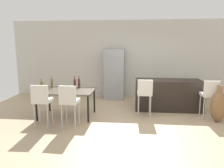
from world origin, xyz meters
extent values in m
plane|color=tan|center=(0.00, 0.00, 0.00)|extent=(10.00, 10.00, 0.00)
cube|color=beige|center=(0.00, 2.62, 1.45)|extent=(10.00, 0.12, 2.90)
cube|color=black|center=(0.77, 0.94, 0.46)|extent=(1.98, 0.82, 0.92)
cube|color=silver|center=(0.01, 0.21, 0.65)|extent=(0.40, 0.40, 0.08)
cube|color=silver|center=(0.02, 0.04, 0.87)|extent=(0.40, 0.06, 0.36)
cylinder|color=#B2B2B7|center=(-0.15, 0.37, 0.30)|extent=(0.03, 0.03, 0.61)
cylinder|color=#B2B2B7|center=(0.17, 0.37, 0.30)|extent=(0.03, 0.03, 0.61)
cylinder|color=#B2B2B7|center=(-0.14, 0.05, 0.30)|extent=(0.03, 0.03, 0.61)
cylinder|color=#B2B2B7|center=(0.18, 0.05, 0.30)|extent=(0.03, 0.03, 0.61)
cube|color=silver|center=(1.73, 0.21, 0.65)|extent=(0.40, 0.40, 0.08)
cube|color=silver|center=(1.73, 0.04, 0.87)|extent=(0.40, 0.06, 0.36)
cylinder|color=#B2B2B7|center=(1.57, 0.37, 0.30)|extent=(0.03, 0.03, 0.61)
cylinder|color=#B2B2B7|center=(1.89, 0.37, 0.30)|extent=(0.03, 0.03, 0.61)
cylinder|color=#B2B2B7|center=(1.57, 0.05, 0.30)|extent=(0.03, 0.03, 0.61)
cylinder|color=#B2B2B7|center=(1.89, 0.05, 0.30)|extent=(0.03, 0.03, 0.61)
cube|color=#4C4238|center=(-2.12, -0.04, 0.72)|extent=(1.49, 0.99, 0.04)
cylinder|color=black|center=(-2.81, 0.40, 0.35)|extent=(0.05, 0.05, 0.70)
cylinder|color=black|center=(-1.44, 0.40, 0.35)|extent=(0.05, 0.05, 0.70)
cylinder|color=black|center=(-2.81, -0.47, 0.35)|extent=(0.05, 0.05, 0.70)
cylinder|color=black|center=(-1.44, -0.47, 0.35)|extent=(0.05, 0.05, 0.70)
cube|color=silver|center=(-2.46, -0.83, 0.65)|extent=(0.41, 0.41, 0.08)
cube|color=silver|center=(-2.45, -1.00, 0.87)|extent=(0.40, 0.07, 0.36)
cylinder|color=#B2B2B7|center=(-2.62, -0.68, 0.30)|extent=(0.03, 0.03, 0.61)
cylinder|color=#B2B2B7|center=(-2.30, -0.67, 0.30)|extent=(0.03, 0.03, 0.61)
cylinder|color=#B2B2B7|center=(-2.61, -1.00, 0.30)|extent=(0.03, 0.03, 0.61)
cylinder|color=#B2B2B7|center=(-2.29, -0.99, 0.30)|extent=(0.03, 0.03, 0.61)
cube|color=silver|center=(-1.79, -0.83, 0.65)|extent=(0.42, 0.42, 0.08)
cube|color=silver|center=(-1.79, -1.00, 0.87)|extent=(0.40, 0.08, 0.36)
cylinder|color=#B2B2B7|center=(-1.94, -0.67, 0.30)|extent=(0.03, 0.03, 0.61)
cylinder|color=#B2B2B7|center=(-1.62, -0.68, 0.30)|extent=(0.03, 0.03, 0.61)
cylinder|color=#B2B2B7|center=(-1.95, -0.99, 0.30)|extent=(0.03, 0.03, 0.61)
cylinder|color=#B2B2B7|center=(-1.63, -1.00, 0.30)|extent=(0.03, 0.03, 0.61)
cylinder|color=brown|center=(-2.80, -0.10, 0.86)|extent=(0.08, 0.08, 0.23)
cylinder|color=brown|center=(-2.80, -0.10, 1.02)|extent=(0.03, 0.03, 0.09)
cylinder|color=#471E19|center=(-2.00, 0.38, 0.86)|extent=(0.07, 0.07, 0.24)
cylinder|color=#471E19|center=(-2.00, 0.38, 1.02)|extent=(0.02, 0.02, 0.09)
cylinder|color=#471E19|center=(-1.88, 0.39, 0.87)|extent=(0.06, 0.06, 0.26)
cylinder|color=#471E19|center=(-1.88, 0.39, 1.04)|extent=(0.02, 0.02, 0.09)
cylinder|color=brown|center=(-2.67, 0.30, 0.86)|extent=(0.06, 0.06, 0.25)
cylinder|color=brown|center=(-2.67, 0.30, 1.03)|extent=(0.02, 0.02, 0.08)
cylinder|color=silver|center=(-1.95, -0.16, 0.74)|extent=(0.06, 0.06, 0.00)
cylinder|color=silver|center=(-1.95, -0.16, 0.78)|extent=(0.01, 0.01, 0.08)
cone|color=silver|center=(-1.95, -0.16, 0.87)|extent=(0.07, 0.07, 0.09)
cube|color=#939699|center=(-1.00, 2.18, 0.92)|extent=(0.72, 0.68, 1.84)
ellipsoid|color=brown|center=(1.89, -0.08, 0.40)|extent=(0.39, 0.39, 0.80)
cylinder|color=brown|center=(1.89, -0.08, 0.87)|extent=(0.12, 0.12, 0.17)
cylinder|color=beige|center=(1.97, 2.17, 0.11)|extent=(0.24, 0.24, 0.22)
sphere|color=#2D6B33|center=(1.97, 2.17, 0.41)|extent=(0.42, 0.42, 0.42)
camera|label=1|loc=(-0.32, -5.56, 1.93)|focal=33.85mm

